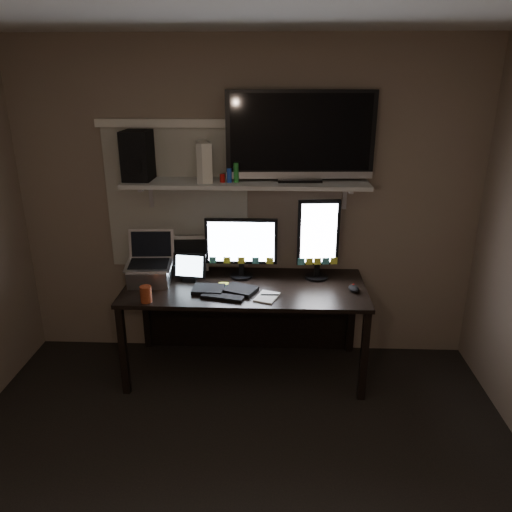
# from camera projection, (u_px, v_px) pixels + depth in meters

# --- Properties ---
(back_wall) EXTENTS (3.60, 0.00, 3.60)m
(back_wall) POSITION_uv_depth(u_px,v_px,m) (248.00, 206.00, 3.90)
(back_wall) COLOR #7B6758
(back_wall) RESTS_ON floor
(window_blinds) EXTENTS (1.10, 0.02, 1.10)m
(window_blinds) POSITION_uv_depth(u_px,v_px,m) (177.00, 199.00, 3.89)
(window_blinds) COLOR beige
(window_blinds) RESTS_ON back_wall
(desk) EXTENTS (1.80, 0.75, 0.73)m
(desk) POSITION_uv_depth(u_px,v_px,m) (246.00, 300.00, 3.91)
(desk) COLOR black
(desk) RESTS_ON floor
(wall_shelf) EXTENTS (1.80, 0.35, 0.03)m
(wall_shelf) POSITION_uv_depth(u_px,v_px,m) (246.00, 183.00, 3.67)
(wall_shelf) COLOR beige
(wall_shelf) RESTS_ON back_wall
(monitor_landscape) EXTENTS (0.55, 0.06, 0.48)m
(monitor_landscape) POSITION_uv_depth(u_px,v_px,m) (241.00, 248.00, 3.81)
(monitor_landscape) COLOR black
(monitor_landscape) RESTS_ON desk
(monitor_portrait) EXTENTS (0.32, 0.09, 0.63)m
(monitor_portrait) POSITION_uv_depth(u_px,v_px,m) (318.00, 239.00, 3.77)
(monitor_portrait) COLOR black
(monitor_portrait) RESTS_ON desk
(keyboard) EXTENTS (0.50, 0.29, 0.03)m
(keyboard) POSITION_uv_depth(u_px,v_px,m) (224.00, 290.00, 3.63)
(keyboard) COLOR black
(keyboard) RESTS_ON desk
(mouse) EXTENTS (0.10, 0.13, 0.04)m
(mouse) POSITION_uv_depth(u_px,v_px,m) (354.00, 289.00, 3.63)
(mouse) COLOR black
(mouse) RESTS_ON desk
(notepad) EXTENTS (0.19, 0.23, 0.01)m
(notepad) POSITION_uv_depth(u_px,v_px,m) (267.00, 297.00, 3.53)
(notepad) COLOR beige
(notepad) RESTS_ON desk
(tablet) EXTENTS (0.26, 0.14, 0.22)m
(tablet) POSITION_uv_depth(u_px,v_px,m) (190.00, 267.00, 3.79)
(tablet) COLOR black
(tablet) RESTS_ON desk
(file_sorter) EXTENTS (0.25, 0.13, 0.31)m
(file_sorter) POSITION_uv_depth(u_px,v_px,m) (190.00, 255.00, 3.92)
(file_sorter) COLOR black
(file_sorter) RESTS_ON desk
(laptop) EXTENTS (0.36, 0.30, 0.38)m
(laptop) POSITION_uv_depth(u_px,v_px,m) (149.00, 260.00, 3.70)
(laptop) COLOR silver
(laptop) RESTS_ON desk
(cup) EXTENTS (0.08, 0.08, 0.12)m
(cup) POSITION_uv_depth(u_px,v_px,m) (146.00, 294.00, 3.45)
(cup) COLOR maroon
(cup) RESTS_ON desk
(sticky_notes) EXTENTS (0.36, 0.29, 0.00)m
(sticky_notes) POSITION_uv_depth(u_px,v_px,m) (225.00, 289.00, 3.68)
(sticky_notes) COLOR #E7EF40
(sticky_notes) RESTS_ON desk
(tv) EXTENTS (1.08, 0.25, 0.64)m
(tv) POSITION_uv_depth(u_px,v_px,m) (300.00, 136.00, 3.58)
(tv) COLOR black
(tv) RESTS_ON wall_shelf
(game_console) EXTENTS (0.15, 0.25, 0.28)m
(game_console) POSITION_uv_depth(u_px,v_px,m) (204.00, 161.00, 3.63)
(game_console) COLOR silver
(game_console) RESTS_ON wall_shelf
(speaker) EXTENTS (0.20, 0.24, 0.36)m
(speaker) POSITION_uv_depth(u_px,v_px,m) (138.00, 156.00, 3.65)
(speaker) COLOR black
(speaker) RESTS_ON wall_shelf
(bottles) EXTENTS (0.23, 0.11, 0.14)m
(bottles) POSITION_uv_depth(u_px,v_px,m) (229.00, 173.00, 3.60)
(bottles) COLOR #A50F0C
(bottles) RESTS_ON wall_shelf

